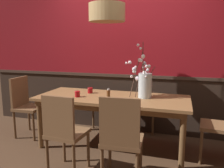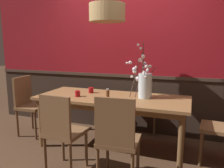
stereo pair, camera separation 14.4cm
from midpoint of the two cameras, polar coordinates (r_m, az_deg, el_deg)
name	(u,v)px [view 1 (the left image)]	position (r m, az deg, el deg)	size (l,w,h in m)	color
ground_plane	(112,146)	(3.40, -1.26, -15.63)	(24.00, 24.00, 0.00)	#4C3321
back_wall	(125,55)	(3.80, 2.31, 7.43)	(5.22, 0.14, 2.62)	#2D2119
dining_table	(112,102)	(3.17, -1.31, -4.65)	(2.12, 0.86, 0.75)	olive
chair_head_east_end	(224,121)	(3.09, 25.43, -8.63)	(0.43, 0.44, 0.96)	brown
chair_near_side_right	(121,136)	(2.36, 0.59, -13.24)	(0.45, 0.44, 0.97)	brown
chair_near_side_left	(64,130)	(2.60, -13.70, -11.44)	(0.42, 0.42, 0.94)	brown
chair_far_side_left	(108,97)	(4.09, -2.02, -3.33)	(0.45, 0.42, 0.95)	brown
chair_far_side_right	(144,100)	(3.93, 7.22, -4.21)	(0.44, 0.45, 0.92)	brown
chair_head_west_end	(26,103)	(3.91, -22.14, -4.54)	(0.42, 0.44, 0.96)	brown
vase_with_blossoms	(144,84)	(3.09, 6.96, 0.00)	(0.43, 0.41, 0.76)	silver
candle_holder_nearer_center	(77,94)	(3.17, -10.14, -2.52)	(0.08, 0.08, 0.08)	#9E0F14
candle_holder_nearer_edge	(90,90)	(3.40, -6.81, -1.62)	(0.08, 0.08, 0.08)	#9E0F14
condiment_bottle	(108,95)	(2.95, -2.32, -2.75)	(0.05, 0.05, 0.15)	brown
pendant_lamp	(107,13)	(3.18, -2.66, 17.73)	(0.50, 0.50, 0.84)	tan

